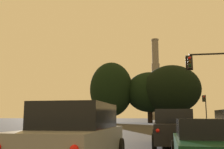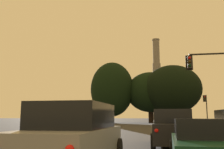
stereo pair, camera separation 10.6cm
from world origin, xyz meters
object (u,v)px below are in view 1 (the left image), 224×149
Objects in this scene: suv_center_lane_front at (173,128)px; suv_left_lane_second at (76,138)px; traffic_light_far_right at (205,105)px; sedan_center_lane_second at (207,145)px; smokestack at (156,87)px.

suv_center_lane_front is 7.64m from suv_left_lane_second.
traffic_light_far_right is (11.47, 44.82, 2.80)m from suv_left_lane_second.
traffic_light_far_right is at bearing 82.22° from sedan_center_lane_second.
sedan_center_lane_second is at bearing 14.70° from suv_left_lane_second.
traffic_light_far_right is (7.82, 43.94, 3.03)m from sedan_center_lane_second.
suv_center_lane_front is 0.11× the size of smokestack.
smokestack reaches higher than traffic_light_far_right.
sedan_center_lane_second is at bearing -84.46° from suv_center_lane_front.
suv_left_lane_second is 46.35m from traffic_light_far_right.
traffic_light_far_right is at bearing -84.48° from smokestack.
suv_center_lane_front is 1.03× the size of sedan_center_lane_second.
traffic_light_far_right is 91.30m from smokestack.
smokestack reaches higher than sedan_center_lane_second.
smokestack is (-0.87, 133.80, 16.63)m from sedan_center_lane_second.
suv_left_lane_second is 0.11× the size of smokestack.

